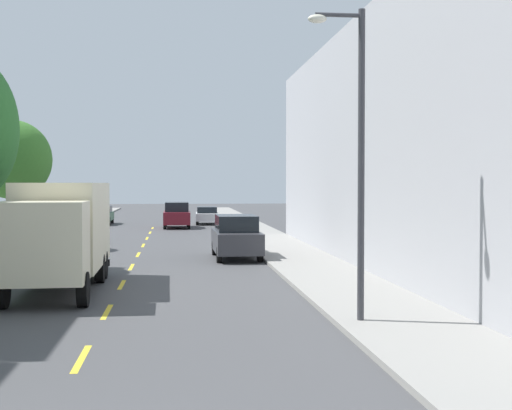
# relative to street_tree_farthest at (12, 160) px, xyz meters

# --- Properties ---
(ground_plane) EXTENTS (160.00, 160.00, 0.00)m
(ground_plane) POSITION_rel_street_tree_farthest_xyz_m (6.40, -0.24, -4.54)
(ground_plane) COLOR #424244
(sidewalk_right) EXTENTS (3.20, 120.00, 0.14)m
(sidewalk_right) POSITION_rel_street_tree_farthest_xyz_m (13.50, -2.24, -4.47)
(sidewalk_right) COLOR gray
(sidewalk_right) RESTS_ON ground_plane
(lane_centerline_dashes) EXTENTS (0.14, 47.20, 0.01)m
(lane_centerline_dashes) POSITION_rel_street_tree_farthest_xyz_m (6.40, -5.74, -4.53)
(lane_centerline_dashes) COLOR yellow
(lane_centerline_dashes) RESTS_ON ground_plane
(apartment_block_opposite) EXTENTS (10.00, 36.00, 9.82)m
(apartment_block_opposite) POSITION_rel_street_tree_farthest_xyz_m (20.10, -10.24, 0.37)
(apartment_block_opposite) COLOR #A8A8AD
(apartment_block_opposite) RESTS_ON ground_plane
(street_tree_farthest) EXTENTS (3.90, 3.90, 6.39)m
(street_tree_farthest) POSITION_rel_street_tree_farthest_xyz_m (0.00, 0.00, 0.00)
(street_tree_farthest) COLOR #47331E
(street_tree_farthest) RESTS_ON sidewalk_left
(street_lamp) EXTENTS (1.35, 0.28, 7.25)m
(street_lamp) POSITION_rel_street_tree_farthest_xyz_m (12.36, -20.76, -0.22)
(street_lamp) COLOR #38383D
(street_lamp) RESTS_ON sidewalk_right
(delivery_box_truck) EXTENTS (2.48, 7.97, 3.36)m
(delivery_box_truck) POSITION_rel_street_tree_farthest_xyz_m (4.60, -14.18, -2.62)
(delivery_box_truck) COLOR beige
(delivery_box_truck) RESTS_ON ground_plane
(parked_suv_charcoal) EXTENTS (2.00, 4.82, 1.93)m
(parked_suv_charcoal) POSITION_rel_street_tree_farthest_xyz_m (10.84, -5.44, -3.55)
(parked_suv_charcoal) COLOR #333338
(parked_suv_charcoal) RESTS_ON ground_plane
(parked_sedan_white) EXTENTS (1.93, 4.55, 1.43)m
(parked_sedan_white) POSITION_rel_street_tree_farthest_xyz_m (10.65, 21.46, -3.79)
(parked_sedan_white) COLOR silver
(parked_sedan_white) RESTS_ON ground_plane
(parked_hatchback_teal) EXTENTS (1.75, 4.00, 1.50)m
(parked_hatchback_teal) POSITION_rel_street_tree_farthest_xyz_m (2.05, 5.12, -3.78)
(parked_hatchback_teal) COLOR #195B60
(parked_hatchback_teal) RESTS_ON ground_plane
(parked_wagon_forest) EXTENTS (1.84, 4.71, 1.50)m
(parked_wagon_forest) POSITION_rel_street_tree_farthest_xyz_m (2.02, 22.13, -3.73)
(parked_wagon_forest) COLOR #194C28
(parked_wagon_forest) RESTS_ON ground_plane
(moving_burgundy_sedan) EXTENTS (1.95, 4.80, 1.93)m
(moving_burgundy_sedan) POSITION_rel_street_tree_farthest_xyz_m (8.20, 16.82, -3.55)
(moving_burgundy_sedan) COLOR maroon
(moving_burgundy_sedan) RESTS_ON ground_plane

